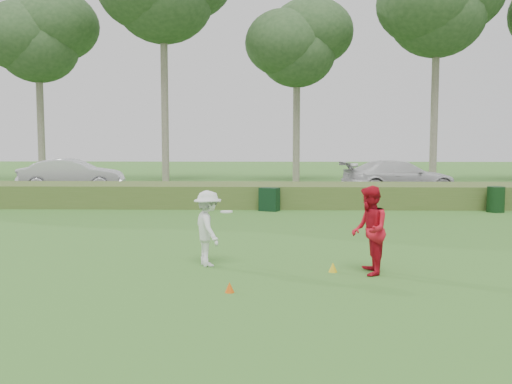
{
  "coord_description": "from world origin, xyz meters",
  "views": [
    {
      "loc": [
        0.41,
        -11.49,
        2.72
      ],
      "look_at": [
        0.0,
        4.0,
        1.3
      ],
      "focal_mm": 40.0,
      "sensor_mm": 36.0,
      "label": 1
    }
  ],
  "objects_px": {
    "player_white": "(208,228)",
    "cone_yellow": "(333,267)",
    "player_red": "(370,230)",
    "utility_cabinet": "(269,199)",
    "car_right": "(399,177)",
    "trash_bin": "(496,199)",
    "cone_orange": "(230,287)",
    "car_mid": "(72,175)"
  },
  "relations": [
    {
      "from": "utility_cabinet",
      "to": "car_right",
      "type": "bearing_deg",
      "value": 68.86
    },
    {
      "from": "utility_cabinet",
      "to": "car_mid",
      "type": "height_order",
      "value": "car_mid"
    },
    {
      "from": "car_mid",
      "to": "car_right",
      "type": "height_order",
      "value": "car_mid"
    },
    {
      "from": "cone_orange",
      "to": "utility_cabinet",
      "type": "relative_size",
      "value": 0.21
    },
    {
      "from": "cone_orange",
      "to": "utility_cabinet",
      "type": "xyz_separation_m",
      "value": [
        0.68,
        11.76,
        0.35
      ]
    },
    {
      "from": "trash_bin",
      "to": "car_right",
      "type": "height_order",
      "value": "car_right"
    },
    {
      "from": "player_white",
      "to": "car_right",
      "type": "relative_size",
      "value": 0.29
    },
    {
      "from": "cone_orange",
      "to": "cone_yellow",
      "type": "xyz_separation_m",
      "value": [
        2.02,
        1.63,
        0.01
      ]
    },
    {
      "from": "cone_yellow",
      "to": "car_mid",
      "type": "bearing_deg",
      "value": 123.53
    },
    {
      "from": "trash_bin",
      "to": "car_mid",
      "type": "distance_m",
      "value": 20.08
    },
    {
      "from": "cone_orange",
      "to": "utility_cabinet",
      "type": "distance_m",
      "value": 11.78
    },
    {
      "from": "cone_yellow",
      "to": "car_right",
      "type": "relative_size",
      "value": 0.04
    },
    {
      "from": "player_red",
      "to": "car_right",
      "type": "relative_size",
      "value": 0.32
    },
    {
      "from": "utility_cabinet",
      "to": "car_mid",
      "type": "relative_size",
      "value": 0.17
    },
    {
      "from": "player_white",
      "to": "cone_orange",
      "type": "bearing_deg",
      "value": 173.33
    },
    {
      "from": "player_white",
      "to": "trash_bin",
      "type": "distance_m",
      "value": 13.65
    },
    {
      "from": "player_white",
      "to": "player_red",
      "type": "bearing_deg",
      "value": -124.62
    },
    {
      "from": "trash_bin",
      "to": "car_right",
      "type": "xyz_separation_m",
      "value": [
        -2.13,
        6.68,
        0.4
      ]
    },
    {
      "from": "car_mid",
      "to": "cone_orange",
      "type": "bearing_deg",
      "value": -162.45
    },
    {
      "from": "player_white",
      "to": "trash_bin",
      "type": "xyz_separation_m",
      "value": [
        9.84,
        9.45,
        -0.33
      ]
    },
    {
      "from": "player_white",
      "to": "cone_yellow",
      "type": "bearing_deg",
      "value": -124.1
    },
    {
      "from": "player_white",
      "to": "player_red",
      "type": "relative_size",
      "value": 0.91
    },
    {
      "from": "player_red",
      "to": "car_mid",
      "type": "bearing_deg",
      "value": -142.45
    },
    {
      "from": "utility_cabinet",
      "to": "cone_yellow",
      "type": "bearing_deg",
      "value": -59.16
    },
    {
      "from": "cone_orange",
      "to": "car_right",
      "type": "xyz_separation_m",
      "value": [
        7.09,
        18.3,
        0.79
      ]
    },
    {
      "from": "player_white",
      "to": "car_mid",
      "type": "distance_m",
      "value": 18.99
    },
    {
      "from": "cone_yellow",
      "to": "car_right",
      "type": "height_order",
      "value": "car_right"
    },
    {
      "from": "utility_cabinet",
      "to": "trash_bin",
      "type": "relative_size",
      "value": 0.93
    },
    {
      "from": "utility_cabinet",
      "to": "car_right",
      "type": "distance_m",
      "value": 9.17
    },
    {
      "from": "player_red",
      "to": "car_right",
      "type": "bearing_deg",
      "value": 168.17
    },
    {
      "from": "cone_orange",
      "to": "cone_yellow",
      "type": "relative_size",
      "value": 0.94
    },
    {
      "from": "player_red",
      "to": "trash_bin",
      "type": "height_order",
      "value": "player_red"
    },
    {
      "from": "cone_orange",
      "to": "car_right",
      "type": "distance_m",
      "value": 19.64
    },
    {
      "from": "cone_yellow",
      "to": "trash_bin",
      "type": "relative_size",
      "value": 0.21
    },
    {
      "from": "player_red",
      "to": "cone_yellow",
      "type": "bearing_deg",
      "value": -101.15
    },
    {
      "from": "trash_bin",
      "to": "player_red",
      "type": "bearing_deg",
      "value": -122.58
    },
    {
      "from": "cone_yellow",
      "to": "trash_bin",
      "type": "bearing_deg",
      "value": 54.2
    },
    {
      "from": "car_mid",
      "to": "player_red",
      "type": "bearing_deg",
      "value": -154.12
    },
    {
      "from": "player_white",
      "to": "player_red",
      "type": "height_order",
      "value": "player_red"
    },
    {
      "from": "car_right",
      "to": "player_white",
      "type": "bearing_deg",
      "value": 144.98
    },
    {
      "from": "cone_yellow",
      "to": "trash_bin",
      "type": "height_order",
      "value": "trash_bin"
    },
    {
      "from": "player_white",
      "to": "cone_orange",
      "type": "distance_m",
      "value": 2.37
    }
  ]
}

